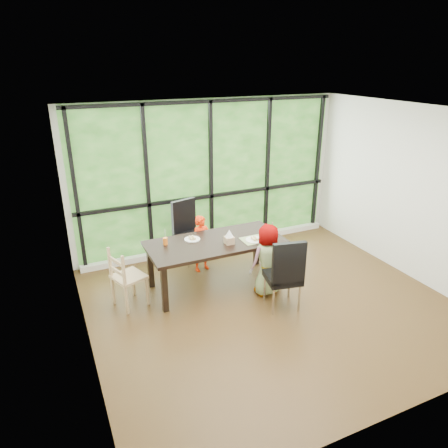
{
  "coord_description": "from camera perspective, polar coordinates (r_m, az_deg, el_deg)",
  "views": [
    {
      "loc": [
        -2.72,
        -4.37,
        3.31
      ],
      "look_at": [
        -0.41,
        0.74,
        1.05
      ],
      "focal_mm": 33.05,
      "sensor_mm": 36.0,
      "label": 1
    }
  ],
  "objects": [
    {
      "name": "chair_window_leather",
      "position": [
        7.08,
        -4.66,
        -1.17
      ],
      "size": [
        0.56,
        0.56,
        1.08
      ],
      "primitive_type": "cube",
      "rotation": [
        0.0,
        0.0,
        0.26
      ],
      "color": "black",
      "rests_on": "ground"
    },
    {
      "name": "tissue",
      "position": [
        6.07,
        0.73,
        -1.29
      ],
      "size": [
        0.12,
        0.12,
        0.11
      ],
      "primitive_type": "cone",
      "color": "white",
      "rests_on": "tissue_box"
    },
    {
      "name": "child_older",
      "position": [
        6.12,
        6.02,
        -4.97
      ],
      "size": [
        0.56,
        0.38,
        1.1
      ],
      "primitive_type": "imported",
      "rotation": [
        0.0,
        0.0,
        3.19
      ],
      "color": "slate",
      "rests_on": "ground"
    },
    {
      "name": "plate_near",
      "position": [
        6.25,
        4.25,
        -2.22
      ],
      "size": [
        0.27,
        0.27,
        0.02
      ],
      "primitive_type": "cylinder",
      "color": "white",
      "rests_on": "dining_table"
    },
    {
      "name": "orange_cup",
      "position": [
        6.14,
        -8.12,
        -2.36
      ],
      "size": [
        0.07,
        0.07,
        0.11
      ],
      "primitive_type": "cylinder",
      "color": "orange",
      "rests_on": "dining_table"
    },
    {
      "name": "back_wall",
      "position": [
        7.42,
        -1.98,
        6.6
      ],
      "size": [
        5.0,
        0.0,
        5.0
      ],
      "primitive_type": "plane",
      "rotation": [
        1.57,
        0.0,
        0.0
      ],
      "color": "silver",
      "rests_on": "ground"
    },
    {
      "name": "tissue_box",
      "position": [
        6.12,
        0.73,
        -2.24
      ],
      "size": [
        0.13,
        0.13,
        0.11
      ],
      "primitive_type": "cube",
      "color": "tan",
      "rests_on": "dining_table"
    },
    {
      "name": "child_toddler",
      "position": [
        6.81,
        -3.1,
        -2.67
      ],
      "size": [
        0.4,
        0.31,
        0.96
      ],
      "primitive_type": "imported",
      "rotation": [
        0.0,
        0.0,
        0.25
      ],
      "color": "#FE3006",
      "rests_on": "ground"
    },
    {
      "name": "crepe_rolls_far",
      "position": [
        6.27,
        -4.42,
        -1.91
      ],
      "size": [
        0.1,
        0.12,
        0.04
      ],
      "primitive_type": null,
      "color": "tan",
      "rests_on": "plate_far"
    },
    {
      "name": "chair_end_beech",
      "position": [
        6.01,
        -13.03,
        -7.12
      ],
      "size": [
        0.52,
        0.53,
        0.9
      ],
      "primitive_type": "cube",
      "rotation": [
        0.0,
        0.0,
        1.92
      ],
      "color": "#A38359",
      "rests_on": "ground"
    },
    {
      "name": "dining_table",
      "position": [
        6.38,
        -1.19,
        -5.47
      ],
      "size": [
        2.08,
        1.01,
        0.75
      ],
      "primitive_type": "cube",
      "rotation": [
        0.0,
        0.0,
        0.03
      ],
      "color": "black",
      "rests_on": "ground"
    },
    {
      "name": "window_sill",
      "position": [
        7.78,
        -1.57,
        -2.85
      ],
      "size": [
        4.8,
        0.12,
        0.1
      ],
      "primitive_type": "cube",
      "color": "silver",
      "rests_on": "ground"
    },
    {
      "name": "window_mullions",
      "position": [
        7.37,
        -1.8,
        6.49
      ],
      "size": [
        4.8,
        0.06,
        2.65
      ],
      "primitive_type": null,
      "color": "black",
      "rests_on": "back_wall"
    },
    {
      "name": "foliage_backdrop",
      "position": [
        7.4,
        -1.92,
        6.57
      ],
      "size": [
        4.8,
        0.02,
        2.65
      ],
      "primitive_type": "cube",
      "color": "#1E4615",
      "rests_on": "back_wall"
    },
    {
      "name": "plate_far",
      "position": [
        6.28,
        -4.42,
        -2.12
      ],
      "size": [
        0.24,
        0.24,
        0.02
      ],
      "primitive_type": "cylinder",
      "color": "white",
      "rests_on": "dining_table"
    },
    {
      "name": "white_mug",
      "position": [
        6.61,
        5.99,
        -0.54
      ],
      "size": [
        0.09,
        0.09,
        0.09
      ],
      "primitive_type": "cylinder",
      "color": "white",
      "rests_on": "dining_table"
    },
    {
      "name": "ground",
      "position": [
        6.12,
        6.45,
        -10.96
      ],
      "size": [
        5.0,
        5.0,
        0.0
      ],
      "primitive_type": "plane",
      "color": "black",
      "rests_on": "ground"
    },
    {
      "name": "straw_pink",
      "position": [
        6.3,
        6.64,
        -0.59
      ],
      "size": [
        0.01,
        0.04,
        0.2
      ],
      "primitive_type": "cylinder",
      "rotation": [
        0.14,
        0.0,
        0.0
      ],
      "color": "pink",
      "rests_on": "green_cup"
    },
    {
      "name": "crepe_rolls_near",
      "position": [
        6.24,
        4.26,
        -2.0
      ],
      "size": [
        0.1,
        0.12,
        0.04
      ],
      "primitive_type": null,
      "color": "tan",
      "rests_on": "plate_near"
    },
    {
      "name": "straw_white",
      "position": [
        6.11,
        -8.16,
        -1.56
      ],
      "size": [
        0.01,
        0.04,
        0.2
      ],
      "primitive_type": "cylinder",
      "rotation": [
        0.14,
        0.0,
        0.0
      ],
      "color": "white",
      "rests_on": "orange_cup"
    },
    {
      "name": "green_cup",
      "position": [
        6.34,
        6.6,
        -1.44
      ],
      "size": [
        0.08,
        0.08,
        0.12
      ],
      "primitive_type": "cylinder",
      "color": "#4BCD3D",
      "rests_on": "dining_table"
    },
    {
      "name": "placemat",
      "position": [
        6.28,
        4.38,
        -2.14
      ],
      "size": [
        0.43,
        0.31,
        0.01
      ],
      "primitive_type": "cube",
      "color": "tan",
      "rests_on": "dining_table"
    },
    {
      "name": "chair_interior_leather",
      "position": [
        5.83,
        8.14,
        -6.65
      ],
      "size": [
        0.54,
        0.54,
        1.08
      ],
      "primitive_type": "cube",
      "rotation": [
        0.0,
        0.0,
        2.94
      ],
      "color": "black",
      "rests_on": "ground"
    }
  ]
}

